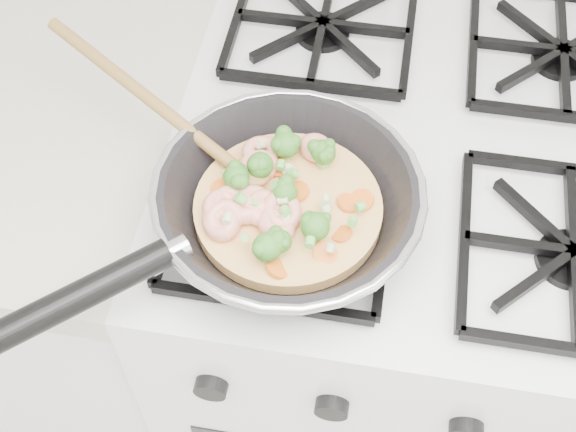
# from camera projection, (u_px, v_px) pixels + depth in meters

# --- Properties ---
(stove) EXTENTS (0.60, 0.60, 0.92)m
(stove) POSITION_uv_depth(u_px,v_px,m) (390.00, 315.00, 1.25)
(stove) COLOR white
(stove) RESTS_ON ground
(skillet) EXTENTS (0.43, 0.38, 0.10)m
(skillet) POSITION_uv_depth(u_px,v_px,m) (280.00, 203.00, 0.76)
(skillet) COLOR black
(skillet) RESTS_ON stove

